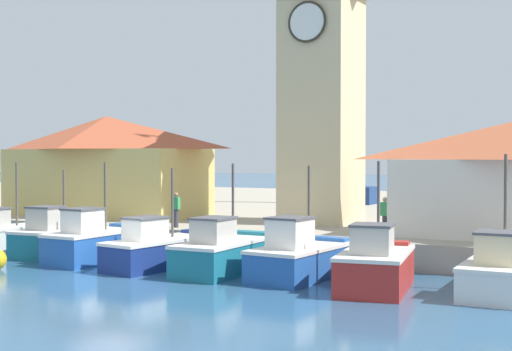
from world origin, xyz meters
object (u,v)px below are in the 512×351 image
at_px(fishing_boat_mid_right, 224,253).
at_px(fishing_boat_right_inner, 300,257).
at_px(warehouse_left, 106,164).
at_px(dock_worker_near_tower, 385,216).
at_px(fishing_boat_right_outer, 375,266).
at_px(dock_worker_along_quay, 176,209).
at_px(fishing_boat_left_inner, 56,238).
at_px(fishing_boat_left_outer, 5,235).
at_px(fishing_boat_mid_left, 95,243).
at_px(fishing_boat_far_right, 502,273).
at_px(clock_tower, 322,70).
at_px(port_crane_near, 361,92).
at_px(fishing_boat_center, 160,249).

bearing_deg(fishing_boat_mid_right, fishing_boat_right_inner, 4.55).
height_order(warehouse_left, dock_worker_near_tower, warehouse_left).
relative_size(fishing_boat_right_outer, dock_worker_along_quay, 2.85).
height_order(fishing_boat_right_inner, warehouse_left, warehouse_left).
bearing_deg(dock_worker_near_tower, fishing_boat_right_inner, -105.44).
relative_size(fishing_boat_left_inner, dock_worker_along_quay, 2.65).
height_order(fishing_boat_left_outer, warehouse_left, warehouse_left).
bearing_deg(dock_worker_along_quay, fishing_boat_left_inner, -133.26).
relative_size(fishing_boat_mid_left, fishing_boat_far_right, 0.98).
distance_m(fishing_boat_mid_left, fishing_boat_right_outer, 12.21).
relative_size(fishing_boat_right_inner, clock_tower, 0.30).
bearing_deg(dock_worker_along_quay, fishing_boat_right_inner, -26.71).
bearing_deg(port_crane_near, warehouse_left, -119.16).
relative_size(fishing_boat_mid_right, port_crane_near, 0.24).
distance_m(clock_tower, dock_worker_near_tower, 9.37).
height_order(fishing_boat_left_inner, fishing_boat_right_outer, fishing_boat_right_outer).
bearing_deg(fishing_boat_right_inner, warehouse_left, 152.76).
bearing_deg(warehouse_left, port_crane_near, 60.84).
bearing_deg(dock_worker_along_quay, fishing_boat_mid_left, -100.51).
height_order(fishing_boat_far_right, port_crane_near, port_crane_near).
distance_m(fishing_boat_left_inner, fishing_boat_center, 6.12).
relative_size(fishing_boat_mid_right, warehouse_left, 0.44).
xyz_separation_m(fishing_boat_center, fishing_boat_mid_right, (2.86, 0.10, 0.04)).
distance_m(fishing_boat_right_outer, dock_worker_near_tower, 6.27).
height_order(fishing_boat_right_outer, fishing_boat_far_right, fishing_boat_far_right).
relative_size(fishing_boat_left_inner, port_crane_near, 0.20).
bearing_deg(fishing_boat_center, fishing_boat_left_inner, 174.42).
bearing_deg(clock_tower, dock_worker_along_quay, -132.36).
distance_m(warehouse_left, port_crane_near, 19.26).
bearing_deg(fishing_boat_center, fishing_boat_right_outer, -2.94).
bearing_deg(fishing_boat_right_inner, fishing_boat_mid_right, -175.45).
relative_size(fishing_boat_right_inner, dock_worker_along_quay, 2.95).
bearing_deg(fishing_boat_right_outer, clock_tower, 121.63).
height_order(fishing_boat_mid_left, port_crane_near, port_crane_near).
xyz_separation_m(fishing_boat_mid_right, fishing_boat_right_outer, (6.09, -0.56, 0.03)).
height_order(fishing_boat_center, dock_worker_along_quay, fishing_boat_center).
relative_size(clock_tower, warehouse_left, 1.38).
distance_m(fishing_boat_mid_right, clock_tower, 12.62).
bearing_deg(fishing_boat_right_outer, fishing_boat_left_outer, 176.68).
bearing_deg(clock_tower, fishing_boat_center, -104.36).
bearing_deg(port_crane_near, dock_worker_along_quay, -94.36).
height_order(fishing_boat_right_inner, clock_tower, clock_tower).
relative_size(fishing_boat_left_inner, fishing_boat_right_inner, 0.90).
relative_size(fishing_boat_left_outer, clock_tower, 0.30).
distance_m(fishing_boat_mid_right, port_crane_near, 26.20).
height_order(fishing_boat_left_outer, clock_tower, clock_tower).
height_order(fishing_boat_mid_left, warehouse_left, warehouse_left).
relative_size(fishing_boat_mid_right, dock_worker_along_quay, 3.12).
bearing_deg(fishing_boat_mid_right, fishing_boat_far_right, 3.13).
bearing_deg(fishing_boat_right_outer, fishing_boat_far_right, 16.28).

